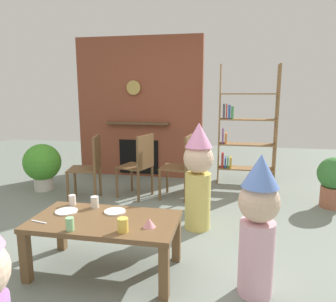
{
  "coord_description": "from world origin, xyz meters",
  "views": [
    {
      "loc": [
        0.76,
        -2.74,
        1.48
      ],
      "look_at": [
        0.15,
        0.4,
        0.88
      ],
      "focal_mm": 33.6,
      "sensor_mm": 36.0,
      "label": 1
    }
  ],
  "objects_px": {
    "paper_cup_center": "(95,202)",
    "dining_chair_left": "(90,164)",
    "child_by_the_chairs": "(198,174)",
    "dining_chair_middle": "(140,162)",
    "paper_plate_front": "(115,211)",
    "paper_cup_near_left": "(123,225)",
    "bookshelf": "(242,130)",
    "dining_chair_right": "(182,163)",
    "potted_plant_tall": "(334,179)",
    "paper_cup_near_right": "(72,200)",
    "child_in_pink": "(258,222)",
    "coffee_table": "(105,227)",
    "potted_plant_short": "(42,164)",
    "paper_cup_far_left": "(70,224)",
    "birthday_cake_slice": "(149,223)",
    "paper_plate_rear": "(66,211)"
  },
  "relations": [
    {
      "from": "paper_cup_center",
      "to": "dining_chair_left",
      "type": "distance_m",
      "value": 1.56
    },
    {
      "from": "child_by_the_chairs",
      "to": "dining_chair_middle",
      "type": "xyz_separation_m",
      "value": [
        -0.9,
        0.87,
        -0.1
      ]
    },
    {
      "from": "paper_plate_front",
      "to": "child_by_the_chairs",
      "type": "xyz_separation_m",
      "value": [
        0.64,
        0.83,
        0.15
      ]
    },
    {
      "from": "paper_cup_near_left",
      "to": "child_by_the_chairs",
      "type": "xyz_separation_m",
      "value": [
        0.44,
        1.19,
        0.1
      ]
    },
    {
      "from": "bookshelf",
      "to": "dining_chair_right",
      "type": "xyz_separation_m",
      "value": [
        -0.83,
        -0.94,
        -0.37
      ]
    },
    {
      "from": "paper_cup_near_left",
      "to": "dining_chair_left",
      "type": "distance_m",
      "value": 2.13
    },
    {
      "from": "dining_chair_left",
      "to": "potted_plant_tall",
      "type": "xyz_separation_m",
      "value": [
        3.2,
        0.33,
        -0.14
      ]
    },
    {
      "from": "paper_cup_center",
      "to": "potted_plant_tall",
      "type": "relative_size",
      "value": 0.16
    },
    {
      "from": "paper_plate_front",
      "to": "child_by_the_chairs",
      "type": "height_order",
      "value": "child_by_the_chairs"
    },
    {
      "from": "child_by_the_chairs",
      "to": "potted_plant_tall",
      "type": "xyz_separation_m",
      "value": [
        1.66,
        0.98,
        -0.24
      ]
    },
    {
      "from": "paper_cup_near_right",
      "to": "paper_cup_center",
      "type": "bearing_deg",
      "value": -6.06
    },
    {
      "from": "child_in_pink",
      "to": "child_by_the_chairs",
      "type": "xyz_separation_m",
      "value": [
        -0.53,
        1.06,
        0.06
      ]
    },
    {
      "from": "coffee_table",
      "to": "potted_plant_short",
      "type": "relative_size",
      "value": 1.68
    },
    {
      "from": "potted_plant_short",
      "to": "potted_plant_tall",
      "type": "bearing_deg",
      "value": 0.68
    },
    {
      "from": "paper_cup_far_left",
      "to": "paper_plate_front",
      "type": "bearing_deg",
      "value": 64.07
    },
    {
      "from": "dining_chair_left",
      "to": "potted_plant_tall",
      "type": "bearing_deg",
      "value": 173.63
    },
    {
      "from": "bookshelf",
      "to": "paper_cup_far_left",
      "type": "xyz_separation_m",
      "value": [
        -1.36,
        -3.12,
        -0.37
      ]
    },
    {
      "from": "potted_plant_short",
      "to": "paper_plate_front",
      "type": "bearing_deg",
      "value": -44.18
    },
    {
      "from": "child_in_pink",
      "to": "potted_plant_tall",
      "type": "relative_size",
      "value": 1.61
    },
    {
      "from": "bookshelf",
      "to": "potted_plant_short",
      "type": "height_order",
      "value": "bookshelf"
    },
    {
      "from": "paper_cup_far_left",
      "to": "child_by_the_chairs",
      "type": "bearing_deg",
      "value": 56.03
    },
    {
      "from": "dining_chair_middle",
      "to": "potted_plant_tall",
      "type": "xyz_separation_m",
      "value": [
        2.56,
        0.1,
        -0.14
      ]
    },
    {
      "from": "coffee_table",
      "to": "birthday_cake_slice",
      "type": "height_order",
      "value": "birthday_cake_slice"
    },
    {
      "from": "paper_cup_far_left",
      "to": "dining_chair_left",
      "type": "xyz_separation_m",
      "value": [
        -0.7,
        1.89,
        0.0
      ]
    },
    {
      "from": "paper_cup_near_right",
      "to": "paper_cup_far_left",
      "type": "relative_size",
      "value": 0.93
    },
    {
      "from": "coffee_table",
      "to": "paper_cup_near_left",
      "type": "relative_size",
      "value": 11.38
    },
    {
      "from": "child_by_the_chairs",
      "to": "dining_chair_right",
      "type": "xyz_separation_m",
      "value": [
        -0.31,
        0.95,
        -0.1
      ]
    },
    {
      "from": "paper_plate_rear",
      "to": "dining_chair_left",
      "type": "relative_size",
      "value": 0.21
    },
    {
      "from": "paper_plate_rear",
      "to": "dining_chair_middle",
      "type": "distance_m",
      "value": 1.79
    },
    {
      "from": "bookshelf",
      "to": "potted_plant_short",
      "type": "xyz_separation_m",
      "value": [
        -2.97,
        -0.95,
        -0.47
      ]
    },
    {
      "from": "coffee_table",
      "to": "paper_plate_rear",
      "type": "distance_m",
      "value": 0.4
    },
    {
      "from": "coffee_table",
      "to": "paper_plate_front",
      "type": "height_order",
      "value": "paper_plate_front"
    },
    {
      "from": "child_in_pink",
      "to": "paper_plate_rear",
      "type": "bearing_deg",
      "value": -1.99
    },
    {
      "from": "paper_plate_front",
      "to": "birthday_cake_slice",
      "type": "distance_m",
      "value": 0.44
    },
    {
      "from": "child_by_the_chairs",
      "to": "potted_plant_tall",
      "type": "bearing_deg",
      "value": 154.59
    },
    {
      "from": "child_in_pink",
      "to": "child_by_the_chairs",
      "type": "bearing_deg",
      "value": -59.79
    },
    {
      "from": "dining_chair_left",
      "to": "birthday_cake_slice",
      "type": "bearing_deg",
      "value": 114.06
    },
    {
      "from": "paper_cup_far_left",
      "to": "child_in_pink",
      "type": "distance_m",
      "value": 1.38
    },
    {
      "from": "bookshelf",
      "to": "child_in_pink",
      "type": "bearing_deg",
      "value": -89.82
    },
    {
      "from": "paper_plate_front",
      "to": "birthday_cake_slice",
      "type": "xyz_separation_m",
      "value": [
        0.37,
        -0.24,
        0.03
      ]
    },
    {
      "from": "birthday_cake_slice",
      "to": "child_in_pink",
      "type": "height_order",
      "value": "child_in_pink"
    },
    {
      "from": "paper_cup_near_right",
      "to": "potted_plant_tall",
      "type": "relative_size",
      "value": 0.14
    },
    {
      "from": "paper_cup_near_left",
      "to": "paper_cup_center",
      "type": "xyz_separation_m",
      "value": [
        -0.41,
        0.43,
        -0.0
      ]
    },
    {
      "from": "bookshelf",
      "to": "child_by_the_chairs",
      "type": "xyz_separation_m",
      "value": [
        -0.52,
        -1.88,
        -0.26
      ]
    },
    {
      "from": "birthday_cake_slice",
      "to": "child_in_pink",
      "type": "xyz_separation_m",
      "value": [
        0.8,
        0.0,
        0.07
      ]
    },
    {
      "from": "paper_cup_center",
      "to": "paper_cup_near_left",
      "type": "bearing_deg",
      "value": -46.06
    },
    {
      "from": "dining_chair_left",
      "to": "dining_chair_middle",
      "type": "distance_m",
      "value": 0.68
    },
    {
      "from": "paper_cup_near_right",
      "to": "paper_plate_rear",
      "type": "relative_size",
      "value": 0.49
    },
    {
      "from": "paper_plate_rear",
      "to": "dining_chair_right",
      "type": "height_order",
      "value": "dining_chair_right"
    },
    {
      "from": "paper_cup_near_left",
      "to": "child_in_pink",
      "type": "xyz_separation_m",
      "value": [
        0.97,
        0.12,
        0.05
      ]
    }
  ]
}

